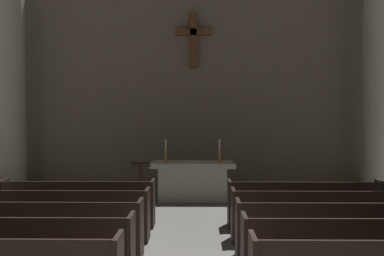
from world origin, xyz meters
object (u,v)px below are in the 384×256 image
pew_left_row_3 (45,229)px  candlestick_right (219,155)px  pew_left_row_5 (78,203)px  pew_right_row_5 (305,204)px  pew_right_row_3 (334,230)px  altar (193,180)px  pew_right_row_4 (318,215)px  lectern (141,187)px  pew_left_row_4 (64,215)px  pew_right_row_2 (356,250)px  column_right_fourth (377,62)px  candlestick_left (166,155)px  pew_left_row_2 (21,248)px  column_left_fourth (11,62)px

pew_left_row_3 → candlestick_right: 5.69m
pew_left_row_5 → pew_right_row_5: same height
pew_right_row_3 → altar: altar is taller
pew_left_row_3 → pew_right_row_4: same height
pew_right_row_3 → lectern: bearing=134.5°
pew_right_row_4 → candlestick_right: (-1.60, 3.75, 0.72)m
pew_left_row_4 → pew_right_row_2: (4.60, -2.04, 0.00)m
column_right_fourth → pew_right_row_2: bearing=-112.6°
pew_left_row_3 → column_right_fourth: column_right_fourth is taller
pew_right_row_4 → pew_right_row_5: (0.00, 1.02, 0.00)m
pew_left_row_4 → candlestick_left: bearing=66.9°
candlestick_right → altar: bearing=-180.0°
pew_right_row_2 → column_right_fourth: 8.16m
pew_left_row_2 → pew_right_row_4: bearing=23.9°
pew_left_row_5 → pew_right_row_5: size_ratio=1.00×
pew_left_row_3 → pew_right_row_3: (4.60, 0.00, 0.00)m
candlestick_left → pew_right_row_4: bearing=-51.4°
column_left_fourth → lectern: 5.58m
pew_right_row_5 → column_right_fourth: (2.88, 3.85, 3.24)m
altar → pew_left_row_4: bearing=-121.5°
altar → candlestick_right: bearing=0.0°
column_right_fourth → candlestick_right: bearing=-166.0°
pew_left_row_5 → column_left_fourth: bearing=126.7°
pew_left_row_5 → column_left_fourth: size_ratio=0.41×
candlestick_left → pew_left_row_2: bearing=-105.4°
candlestick_left → candlestick_right: same height
pew_right_row_2 → pew_left_row_3: bearing=167.5°
pew_left_row_5 → column_left_fourth: 5.80m
lectern → column_right_fourth: bearing=19.9°
pew_right_row_3 → candlestick_left: 5.69m
pew_right_row_3 → pew_left_row_3: bearing=180.0°
pew_right_row_5 → candlestick_left: (-3.00, 2.73, 0.72)m
altar → column_left_fourth: bearing=167.8°
altar → pew_left_row_2: bearing=-111.7°
candlestick_left → lectern: (-0.51, -1.20, -0.64)m
pew_left_row_4 → pew_left_row_5: bearing=90.0°
pew_left_row_3 → pew_right_row_3: size_ratio=1.00×
pew_right_row_4 → column_right_fourth: bearing=59.5°
pew_left_row_3 → candlestick_left: bearing=71.5°
column_right_fourth → candlestick_left: (-5.88, -1.12, -2.52)m
pew_right_row_4 → candlestick_left: candlestick_left is taller
pew_left_row_2 → lectern: bearing=76.6°
pew_right_row_5 → altar: (-2.30, 2.73, 0.06)m
pew_right_row_4 → candlestick_left: 4.86m
altar → candlestick_left: (-0.70, 0.00, 0.66)m
column_left_fourth → column_right_fourth: (10.35, 0.00, 0.00)m
column_right_fourth → lectern: size_ratio=6.59×
pew_right_row_3 → column_right_fourth: bearing=64.0°
pew_left_row_2 → pew_right_row_5: (4.60, 3.06, 0.00)m
pew_right_row_2 → pew_right_row_5: bearing=90.0°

